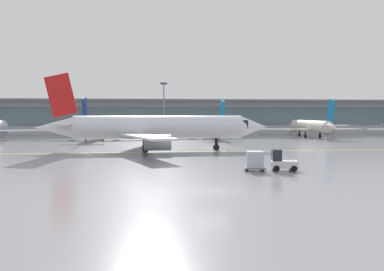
{
  "coord_description": "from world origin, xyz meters",
  "views": [
    {
      "loc": [
        -5.15,
        -31.01,
        5.64
      ],
      "look_at": [
        0.91,
        20.72,
        3.0
      ],
      "focal_mm": 40.24,
      "sensor_mm": 36.0,
      "label": 1
    }
  ],
  "objects_px": {
    "cargo_dolly_lead": "(255,160)",
    "gate_airplane_3": "(210,127)",
    "taxiing_regional_jet": "(156,128)",
    "apron_light_mast_1": "(164,106)",
    "gate_airplane_2": "(95,127)",
    "gate_airplane_4": "(311,126)",
    "baggage_tug": "(282,162)"
  },
  "relations": [
    {
      "from": "taxiing_regional_jet",
      "to": "gate_airplane_2",
      "type": "bearing_deg",
      "value": 111.32
    },
    {
      "from": "apron_light_mast_1",
      "to": "taxiing_regional_jet",
      "type": "bearing_deg",
      "value": -94.41
    },
    {
      "from": "taxiing_regional_jet",
      "to": "baggage_tug",
      "type": "relative_size",
      "value": 12.58
    },
    {
      "from": "gate_airplane_2",
      "to": "gate_airplane_4",
      "type": "xyz_separation_m",
      "value": [
        50.07,
        3.49,
        -0.03
      ]
    },
    {
      "from": "cargo_dolly_lead",
      "to": "apron_light_mast_1",
      "type": "bearing_deg",
      "value": 103.58
    },
    {
      "from": "gate_airplane_2",
      "to": "apron_light_mast_1",
      "type": "height_order",
      "value": "apron_light_mast_1"
    },
    {
      "from": "gate_airplane_3",
      "to": "apron_light_mast_1",
      "type": "relative_size",
      "value": 1.9
    },
    {
      "from": "gate_airplane_2",
      "to": "gate_airplane_3",
      "type": "xyz_separation_m",
      "value": [
        25.82,
        3.45,
        -0.1
      ]
    },
    {
      "from": "cargo_dolly_lead",
      "to": "apron_light_mast_1",
      "type": "relative_size",
      "value": 0.17
    },
    {
      "from": "baggage_tug",
      "to": "cargo_dolly_lead",
      "type": "relative_size",
      "value": 1.2
    },
    {
      "from": "gate_airplane_3",
      "to": "taxiing_regional_jet",
      "type": "xyz_separation_m",
      "value": [
        -13.71,
        -33.35,
        0.9
      ]
    },
    {
      "from": "gate_airplane_3",
      "to": "taxiing_regional_jet",
      "type": "bearing_deg",
      "value": 153.12
    },
    {
      "from": "gate_airplane_2",
      "to": "cargo_dolly_lead",
      "type": "height_order",
      "value": "gate_airplane_2"
    },
    {
      "from": "gate_airplane_2",
      "to": "gate_airplane_4",
      "type": "height_order",
      "value": "gate_airplane_2"
    },
    {
      "from": "gate_airplane_2",
      "to": "taxiing_regional_jet",
      "type": "height_order",
      "value": "taxiing_regional_jet"
    },
    {
      "from": "gate_airplane_4",
      "to": "taxiing_regional_jet",
      "type": "height_order",
      "value": "taxiing_regional_jet"
    },
    {
      "from": "gate_airplane_2",
      "to": "gate_airplane_4",
      "type": "relative_size",
      "value": 1.01
    },
    {
      "from": "gate_airplane_4",
      "to": "apron_light_mast_1",
      "type": "relative_size",
      "value": 1.95
    },
    {
      "from": "gate_airplane_4",
      "to": "cargo_dolly_lead",
      "type": "distance_m",
      "value": 64.08
    },
    {
      "from": "gate_airplane_4",
      "to": "cargo_dolly_lead",
      "type": "bearing_deg",
      "value": 152.33
    },
    {
      "from": "taxiing_regional_jet",
      "to": "apron_light_mast_1",
      "type": "bearing_deg",
      "value": 84.87
    },
    {
      "from": "baggage_tug",
      "to": "cargo_dolly_lead",
      "type": "height_order",
      "value": "baggage_tug"
    },
    {
      "from": "baggage_tug",
      "to": "apron_light_mast_1",
      "type": "xyz_separation_m",
      "value": [
        -8.02,
        70.92,
        6.65
      ]
    },
    {
      "from": "gate_airplane_2",
      "to": "taxiing_regional_jet",
      "type": "bearing_deg",
      "value": -153.45
    },
    {
      "from": "gate_airplane_2",
      "to": "apron_light_mast_1",
      "type": "relative_size",
      "value": 1.98
    },
    {
      "from": "baggage_tug",
      "to": "apron_light_mast_1",
      "type": "relative_size",
      "value": 0.2
    },
    {
      "from": "cargo_dolly_lead",
      "to": "gate_airplane_3",
      "type": "bearing_deg",
      "value": 94.48
    },
    {
      "from": "gate_airplane_3",
      "to": "gate_airplane_4",
      "type": "height_order",
      "value": "gate_airplane_4"
    },
    {
      "from": "gate_airplane_2",
      "to": "cargo_dolly_lead",
      "type": "xyz_separation_m",
      "value": [
        21.1,
        -53.64,
        -1.64
      ]
    },
    {
      "from": "apron_light_mast_1",
      "to": "gate_airplane_4",
      "type": "bearing_deg",
      "value": -21.26
    },
    {
      "from": "gate_airplane_2",
      "to": "baggage_tug",
      "type": "bearing_deg",
      "value": -151.79
    },
    {
      "from": "apron_light_mast_1",
      "to": "gate_airplane_2",
      "type": "bearing_deg",
      "value": -133.0
    }
  ]
}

